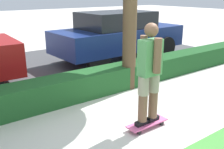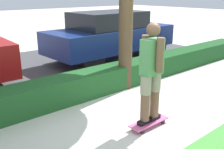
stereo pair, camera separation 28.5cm
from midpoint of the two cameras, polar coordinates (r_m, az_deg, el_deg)
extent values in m
plane|color=beige|center=(4.55, 2.33, -11.00)|extent=(60.00, 60.00, 0.00)
cube|color=#474749|center=(7.93, -18.55, 0.78)|extent=(12.95, 5.00, 0.01)
cube|color=#1E5123|center=(5.62, -8.70, -2.51)|extent=(12.95, 0.60, 0.53)
cube|color=#DB5B93|center=(4.50, 6.23, -10.25)|extent=(0.75, 0.24, 0.02)
cylinder|color=black|center=(4.64, 9.26, -10.13)|extent=(0.07, 0.04, 0.07)
cylinder|color=black|center=(4.74, 7.59, -9.39)|extent=(0.07, 0.04, 0.07)
cylinder|color=black|center=(4.30, 4.67, -12.28)|extent=(0.07, 0.04, 0.07)
cylinder|color=black|center=(4.42, 3.00, -11.41)|extent=(0.07, 0.04, 0.07)
cube|color=black|center=(4.40, 5.18, -10.21)|extent=(0.26, 0.09, 0.07)
cylinder|color=brown|center=(4.22, 5.34, -5.21)|extent=(0.15, 0.15, 0.76)
cylinder|color=gray|center=(4.14, 5.43, -2.28)|extent=(0.17, 0.17, 0.31)
cube|color=black|center=(4.55, 7.28, -9.29)|extent=(0.26, 0.09, 0.07)
cylinder|color=brown|center=(4.38, 7.49, -4.43)|extent=(0.15, 0.15, 0.76)
cylinder|color=gray|center=(4.30, 7.61, -1.60)|extent=(0.17, 0.17, 0.31)
cube|color=#519356|center=(4.10, 6.75, 3.80)|extent=(0.36, 0.20, 0.56)
cylinder|color=brown|center=(3.98, 8.36, 4.18)|extent=(0.12, 0.12, 0.53)
cylinder|color=brown|center=(4.19, 5.26, 4.94)|extent=(0.12, 0.12, 0.53)
sphere|color=brown|center=(4.02, 6.97, 9.67)|extent=(0.22, 0.22, 0.22)
cylinder|color=brown|center=(5.89, 1.63, 11.60)|extent=(0.31, 0.31, 3.12)
cube|color=navy|center=(8.72, -1.03, 7.90)|extent=(4.49, 1.92, 0.68)
cube|color=black|center=(8.56, -1.76, 11.79)|extent=(2.36, 1.63, 0.52)
cylinder|color=black|center=(9.16, 8.91, 5.98)|extent=(0.73, 0.21, 0.73)
cylinder|color=black|center=(10.26, 2.12, 7.43)|extent=(0.73, 0.21, 0.73)
cylinder|color=black|center=(7.36, -5.37, 3.27)|extent=(0.73, 0.21, 0.73)
cylinder|color=black|center=(8.70, -11.47, 5.23)|extent=(0.73, 0.21, 0.73)
camera|label=1|loc=(0.14, 88.27, 0.55)|focal=42.00mm
camera|label=2|loc=(0.14, -91.73, -0.55)|focal=42.00mm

